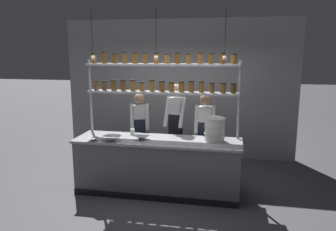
# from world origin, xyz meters

# --- Properties ---
(ground_plane) EXTENTS (40.00, 40.00, 0.00)m
(ground_plane) POSITION_xyz_m (0.00, 0.00, 0.00)
(ground_plane) COLOR #4C4C51
(back_wall) EXTENTS (5.15, 0.12, 3.04)m
(back_wall) POSITION_xyz_m (0.00, 2.12, 1.52)
(back_wall) COLOR #939399
(back_wall) RESTS_ON ground_plane
(prep_counter) EXTENTS (2.75, 0.76, 0.92)m
(prep_counter) POSITION_xyz_m (0.00, -0.00, 0.46)
(prep_counter) COLOR slate
(prep_counter) RESTS_ON ground_plane
(spice_shelf_unit) EXTENTS (2.64, 0.28, 2.34)m
(spice_shelf_unit) POSITION_xyz_m (0.00, 0.33, 1.86)
(spice_shelf_unit) COLOR #ADAFB5
(spice_shelf_unit) RESTS_ON ground_plane
(chef_left) EXTENTS (0.41, 0.34, 1.57)m
(chef_left) POSITION_xyz_m (-0.54, 0.83, 0.89)
(chef_left) COLOR black
(chef_left) RESTS_ON ground_plane
(chef_center) EXTENTS (0.40, 0.33, 1.77)m
(chef_center) POSITION_xyz_m (0.18, 0.71, 1.03)
(chef_center) COLOR black
(chef_center) RESTS_ON ground_plane
(chef_right) EXTENTS (0.36, 0.29, 1.61)m
(chef_right) POSITION_xyz_m (0.72, 0.66, 0.92)
(chef_right) COLOR black
(chef_right) RESTS_ON ground_plane
(container_stack) EXTENTS (0.34, 0.34, 0.38)m
(container_stack) POSITION_xyz_m (0.92, 0.09, 1.11)
(container_stack) COLOR white
(container_stack) RESTS_ON prep_counter
(prep_bowl_near_left) EXTENTS (0.26, 0.26, 0.07)m
(prep_bowl_near_left) POSITION_xyz_m (-0.25, -0.07, 0.96)
(prep_bowl_near_left) COLOR #B2B7BC
(prep_bowl_near_left) RESTS_ON prep_counter
(prep_bowl_center_front) EXTENTS (0.30, 0.30, 0.08)m
(prep_bowl_center_front) POSITION_xyz_m (-0.70, -0.23, 0.96)
(prep_bowl_center_front) COLOR silver
(prep_bowl_center_front) RESTS_ON prep_counter
(prep_bowl_center_back) EXTENTS (0.20, 0.20, 0.05)m
(prep_bowl_center_back) POSITION_xyz_m (-1.00, -0.30, 0.95)
(prep_bowl_center_back) COLOR #B2B7BC
(prep_bowl_center_back) RESTS_ON prep_counter
(serving_cup_front) EXTENTS (0.07, 0.07, 0.10)m
(serving_cup_front) POSITION_xyz_m (-0.50, 0.22, 0.97)
(serving_cup_front) COLOR silver
(serving_cup_front) RESTS_ON prep_counter
(pendant_light_row) EXTENTS (2.19, 0.07, 0.78)m
(pendant_light_row) POSITION_xyz_m (-0.01, 0.00, 2.29)
(pendant_light_row) COLOR black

